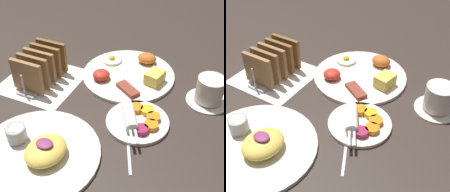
{
  "view_description": "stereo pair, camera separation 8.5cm",
  "coord_description": "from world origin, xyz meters",
  "views": [
    {
      "loc": [
        0.32,
        -0.56,
        0.56
      ],
      "look_at": [
        0.04,
        0.04,
        0.03
      ],
      "focal_mm": 50.0,
      "sensor_mm": 36.0,
      "label": 1
    },
    {
      "loc": [
        0.4,
        -0.52,
        0.56
      ],
      "look_at": [
        0.04,
        0.04,
        0.03
      ],
      "focal_mm": 50.0,
      "sensor_mm": 36.0,
      "label": 2
    }
  ],
  "objects": [
    {
      "name": "plate_condiments",
      "position": [
        0.14,
        -0.0,
        0.01
      ],
      "size": [
        0.16,
        0.18,
        0.04
      ],
      "color": "silver",
      "rests_on": "ground_plane"
    },
    {
      "name": "teaspoon",
      "position": [
        0.14,
        -0.08,
        0.0
      ],
      "size": [
        0.07,
        0.12,
        0.01
      ],
      "color": "silver",
      "rests_on": "ground_plane"
    },
    {
      "name": "toast_rack",
      "position": [
        -0.2,
        0.05,
        0.05
      ],
      "size": [
        0.1,
        0.18,
        0.1
      ],
      "color": "#B7B7BC",
      "rests_on": "ground_plane"
    },
    {
      "name": "plate_foreground",
      "position": [
        -0.04,
        -0.2,
        0.01
      ],
      "size": [
        0.3,
        0.3,
        0.06
      ],
      "color": "silver",
      "rests_on": "ground_plane"
    },
    {
      "name": "napkin_flat",
      "position": [
        -0.2,
        0.05,
        0.0
      ],
      "size": [
        0.22,
        0.22,
        0.0
      ],
      "color": "white",
      "rests_on": "ground_plane"
    },
    {
      "name": "ground_plane",
      "position": [
        0.0,
        0.0,
        0.0
      ],
      "size": [
        3.0,
        3.0,
        0.0
      ],
      "primitive_type": "plane",
      "color": "#332823"
    },
    {
      "name": "plate_breakfast",
      "position": [
        0.04,
        0.19,
        0.01
      ],
      "size": [
        0.29,
        0.29,
        0.05
      ],
      "color": "silver",
      "rests_on": "ground_plane"
    },
    {
      "name": "coffee_cup",
      "position": [
        0.28,
        0.17,
        0.04
      ],
      "size": [
        0.12,
        0.12,
        0.08
      ],
      "color": "silver",
      "rests_on": "ground_plane"
    }
  ]
}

